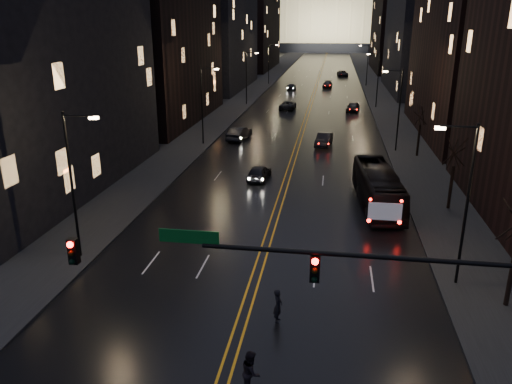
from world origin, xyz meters
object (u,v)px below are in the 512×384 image
at_px(oncoming_car_a, 259,172).
at_px(pedestrian_a, 278,306).
at_px(bus, 378,188).
at_px(traffic_signal, 385,286).
at_px(pedestrian_b, 251,372).
at_px(oncoming_car_b, 239,133).
at_px(receding_car_a, 324,140).

bearing_deg(oncoming_car_a, pedestrian_a, 106.48).
relative_size(bus, oncoming_car_a, 2.63).
height_order(traffic_signal, pedestrian_b, traffic_signal).
distance_m(traffic_signal, oncoming_car_a, 29.06).
xyz_separation_m(oncoming_car_b, pedestrian_b, (8.51, -43.05, 0.10)).
xyz_separation_m(oncoming_car_a, pedestrian_b, (3.72, -27.43, 0.23)).
xyz_separation_m(receding_car_a, pedestrian_a, (-1.31, -36.53, 0.12)).
xyz_separation_m(receding_car_a, pedestrian_b, (-1.80, -41.49, 0.19)).
height_order(oncoming_car_a, pedestrian_b, pedestrian_b).
height_order(traffic_signal, bus, traffic_signal).
height_order(traffic_signal, oncoming_car_b, traffic_signal).
bearing_deg(traffic_signal, pedestrian_b, 179.48).
relative_size(traffic_signal, pedestrian_b, 9.31).
distance_m(receding_car_a, pedestrian_b, 41.53).
bearing_deg(receding_car_a, bus, -69.27).
xyz_separation_m(traffic_signal, pedestrian_a, (-4.19, 5.00, -4.24)).
bearing_deg(bus, pedestrian_a, -114.29).
bearing_deg(oncoming_car_b, pedestrian_a, 111.24).
distance_m(bus, oncoming_car_b, 25.76).
distance_m(traffic_signal, receding_car_a, 41.86).
distance_m(oncoming_car_a, oncoming_car_b, 16.34).
distance_m(pedestrian_a, pedestrian_b, 4.99).
relative_size(bus, pedestrian_b, 5.80).
distance_m(traffic_signal, pedestrian_b, 6.27).
bearing_deg(pedestrian_a, oncoming_car_b, 18.14).
bearing_deg(pedestrian_a, pedestrian_b, 179.19).
distance_m(oncoming_car_b, pedestrian_b, 43.89).
bearing_deg(pedestrian_a, traffic_signal, -135.20).
relative_size(traffic_signal, oncoming_car_a, 4.22).
bearing_deg(traffic_signal, receding_car_a, 93.97).
distance_m(bus, pedestrian_b, 22.97).
height_order(pedestrian_a, pedestrian_b, pedestrian_b).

